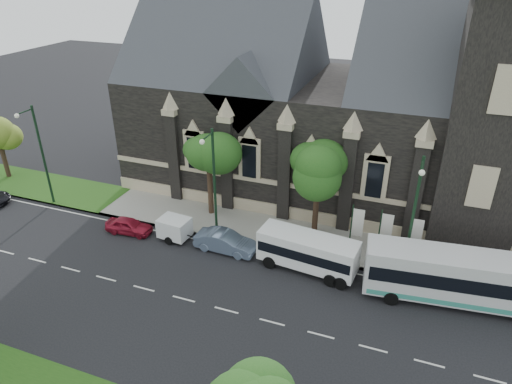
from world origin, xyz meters
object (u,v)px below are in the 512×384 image
at_px(tree_walk_far, 0,133).
at_px(street_lamp_mid, 213,180).
at_px(tree_walk_left, 212,151).
at_px(banner_flag_center, 384,230).
at_px(sedan, 225,242).
at_px(car_far_red, 129,226).
at_px(street_lamp_near, 414,214).
at_px(box_trailer, 174,228).
at_px(banner_flag_left, 355,225).
at_px(shuttle_bus, 308,251).
at_px(banner_flag_right, 413,236).
at_px(tour_coach, 465,278).
at_px(tree_walk_right, 322,166).
at_px(street_lamp_far, 40,151).

xyz_separation_m(tree_walk_far, street_lamp_mid, (23.82, -3.08, 0.49)).
height_order(tree_walk_left, banner_flag_center, tree_walk_left).
xyz_separation_m(tree_walk_far, sedan, (25.15, -4.24, -3.85)).
relative_size(street_lamp_mid, car_far_red, 2.41).
bearing_deg(street_lamp_near, box_trailer, -176.42).
xyz_separation_m(banner_flag_left, shuttle_bus, (-2.66, -3.13, -0.84)).
bearing_deg(banner_flag_left, car_far_red, -168.59).
distance_m(shuttle_bus, sedan, 6.35).
bearing_deg(banner_flag_right, tree_walk_far, 178.23).
distance_m(street_lamp_near, tour_coach, 4.97).
height_order(tree_walk_far, street_lamp_mid, street_lamp_mid).
distance_m(tree_walk_right, street_lamp_near, 7.72).
bearing_deg(tree_walk_far, car_far_red, -15.26).
distance_m(tree_walk_right, banner_flag_center, 6.36).
xyz_separation_m(tree_walk_far, banner_flag_center, (36.11, -1.18, -2.24)).
distance_m(tree_walk_far, tour_coach, 41.73).
height_order(street_lamp_near, box_trailer, street_lamp_near).
distance_m(tour_coach, car_far_red, 24.48).
bearing_deg(car_far_red, tree_walk_far, 70.34).
bearing_deg(tree_walk_left, sedan, -56.78).
height_order(street_lamp_far, banner_flag_right, street_lamp_far).
bearing_deg(car_far_red, banner_flag_center, -84.16).
bearing_deg(street_lamp_near, street_lamp_far, 180.00).
distance_m(street_lamp_mid, banner_flag_right, 14.67).
distance_m(street_lamp_mid, sedan, 4.69).
xyz_separation_m(tree_walk_far, car_far_red, (16.98, -4.63, -3.98)).
height_order(tree_walk_far, box_trailer, tree_walk_far).
height_order(street_lamp_mid, banner_flag_right, street_lamp_mid).
height_order(street_lamp_mid, tour_coach, street_lamp_mid).
distance_m(tree_walk_far, street_lamp_near, 37.95).
distance_m(street_lamp_mid, street_lamp_far, 16.00).
bearing_deg(banner_flag_left, box_trailer, -167.39).
bearing_deg(car_far_red, tree_walk_left, -48.77).
relative_size(banner_flag_right, sedan, 0.86).
relative_size(street_lamp_mid, banner_flag_left, 2.25).
bearing_deg(tour_coach, banner_flag_center, 142.98).
height_order(shuttle_bus, box_trailer, shuttle_bus).
distance_m(banner_flag_center, sedan, 11.50).
height_order(tree_walk_left, tour_coach, tree_walk_left).
bearing_deg(tree_walk_far, street_lamp_mid, -7.37).
bearing_deg(shuttle_bus, banner_flag_left, 55.84).
bearing_deg(tour_coach, tree_walk_left, 159.56).
relative_size(street_lamp_far, sedan, 1.93).
distance_m(tree_walk_left, banner_flag_center, 14.58).
distance_m(banner_flag_left, banner_flag_right, 4.00).
relative_size(tour_coach, car_far_red, 3.28).
height_order(tree_walk_far, sedan, tree_walk_far).
bearing_deg(shuttle_bus, box_trailer, -174.61).
xyz_separation_m(tree_walk_right, tour_coach, (10.38, -4.85, -3.90)).
xyz_separation_m(tree_walk_right, sedan, (-5.89, -4.78, -5.05)).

